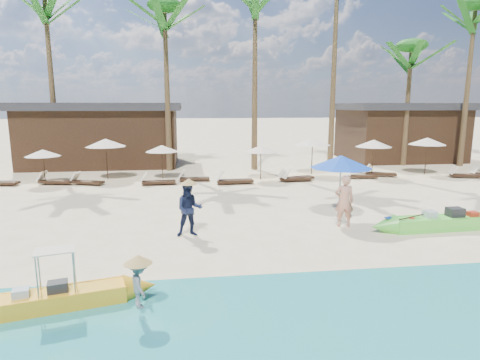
{
  "coord_description": "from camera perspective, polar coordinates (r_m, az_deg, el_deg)",
  "views": [
    {
      "loc": [
        -2.11,
        -11.7,
        4.15
      ],
      "look_at": [
        -0.34,
        2.0,
        1.57
      ],
      "focal_mm": 30.0,
      "sensor_mm": 36.0,
      "label": 1
    }
  ],
  "objects": [
    {
      "name": "palm_2",
      "position": [
        28.49,
        -25.84,
        19.76
      ],
      "size": [
        2.08,
        2.08,
        11.33
      ],
      "color": "brown",
      "rests_on": "ground"
    },
    {
      "name": "lounger_8_left",
      "position": [
        25.05,
        19.04,
        0.96
      ],
      "size": [
        1.93,
        1.12,
        0.63
      ],
      "rotation": [
        0.0,
        0.0,
        -0.33
      ],
      "color": "#352015",
      "rests_on": "ground"
    },
    {
      "name": "lounger_6_right",
      "position": [
        22.35,
        7.5,
        0.34
      ],
      "size": [
        1.85,
        0.72,
        0.61
      ],
      "rotation": [
        0.0,
        0.0,
        -0.09
      ],
      "color": "#352015",
      "rests_on": "ground"
    },
    {
      "name": "yellow_canoe",
      "position": [
        9.46,
        -25.59,
        -15.13
      ],
      "size": [
        4.82,
        1.46,
        1.27
      ],
      "rotation": [
        0.0,
        0.0,
        0.24
      ],
      "color": "yellow",
      "rests_on": "ground"
    },
    {
      "name": "tourist",
      "position": [
        14.25,
        14.61,
        -2.92
      ],
      "size": [
        0.72,
        0.53,
        1.81
      ],
      "primitive_type": "imported",
      "rotation": [
        0.0,
        0.0,
        2.98
      ],
      "color": "tan",
      "rests_on": "ground"
    },
    {
      "name": "resort_parasol_7",
      "position": [
        24.57,
        10.28,
        5.41
      ],
      "size": [
        2.16,
        2.16,
        2.22
      ],
      "color": "#352015",
      "rests_on": "ground"
    },
    {
      "name": "lounger_4_right",
      "position": [
        21.6,
        -11.83,
        -0.15
      ],
      "size": [
        1.85,
        0.64,
        0.62
      ],
      "rotation": [
        0.0,
        0.0,
        0.04
      ],
      "color": "#352015",
      "rests_on": "ground"
    },
    {
      "name": "pavilion_east",
      "position": [
        33.4,
        21.65,
        6.5
      ],
      "size": [
        8.8,
        6.6,
        4.3
      ],
      "color": "#352015",
      "rests_on": "ground"
    },
    {
      "name": "ground",
      "position": [
        12.59,
        2.74,
        -8.66
      ],
      "size": [
        240.0,
        240.0,
        0.0
      ],
      "primitive_type": "plane",
      "color": "#FFECBC",
      "rests_on": "ground"
    },
    {
      "name": "resort_parasol_4",
      "position": [
        23.77,
        -18.57,
        5.05
      ],
      "size": [
        2.24,
        2.24,
        2.3
      ],
      "color": "#352015",
      "rests_on": "ground"
    },
    {
      "name": "lounger_7_left",
      "position": [
        22.42,
        7.9,
        0.4
      ],
      "size": [
        2.03,
        1.17,
        0.66
      ],
      "rotation": [
        0.0,
        0.0,
        0.32
      ],
      "color": "#352015",
      "rests_on": "ground"
    },
    {
      "name": "lounger_7_right",
      "position": [
        24.03,
        16.83,
        0.64
      ],
      "size": [
        1.7,
        0.77,
        0.56
      ],
      "rotation": [
        0.0,
        0.0,
        -0.17
      ],
      "color": "#352015",
      "rests_on": "ground"
    },
    {
      "name": "palm_4",
      "position": [
        26.6,
        2.18,
        22.08
      ],
      "size": [
        2.08,
        2.08,
        11.7
      ],
      "color": "brown",
      "rests_on": "ground"
    },
    {
      "name": "resort_parasol_3",
      "position": [
        23.46,
        -26.26,
        3.47
      ],
      "size": [
        1.81,
        1.81,
        1.87
      ],
      "color": "#352015",
      "rests_on": "ground"
    },
    {
      "name": "green_canoe",
      "position": [
        15.28,
        26.81,
        -5.38
      ],
      "size": [
        5.72,
        0.89,
        0.73
      ],
      "rotation": [
        0.0,
        0.0,
        0.04
      ],
      "color": "#5CE345",
      "rests_on": "ground"
    },
    {
      "name": "resort_parasol_6",
      "position": [
        22.49,
        2.99,
        4.46
      ],
      "size": [
        1.89,
        1.89,
        1.94
      ],
      "color": "#352015",
      "rests_on": "ground"
    },
    {
      "name": "lounger_9_left",
      "position": [
        26.62,
        29.23,
        0.7
      ],
      "size": [
        1.84,
        1.01,
        0.6
      ],
      "rotation": [
        0.0,
        0.0,
        -0.28
      ],
      "color": "#352015",
      "rests_on": "ground"
    },
    {
      "name": "lounger_6_left",
      "position": [
        21.37,
        -1.09,
        0.02
      ],
      "size": [
        2.03,
        0.69,
        0.68
      ],
      "rotation": [
        0.0,
        0.0,
        0.04
      ],
      "color": "#352015",
      "rests_on": "ground"
    },
    {
      "name": "lounger_4_left",
      "position": [
        22.69,
        -21.06,
        -0.15
      ],
      "size": [
        1.82,
        1.09,
        0.59
      ],
      "rotation": [
        0.0,
        0.0,
        -0.35
      ],
      "color": "#352015",
      "rests_on": "ground"
    },
    {
      "name": "resort_parasol_8",
      "position": [
        24.67,
        18.47,
        4.96
      ],
      "size": [
        2.11,
        2.11,
        2.18
      ],
      "color": "#352015",
      "rests_on": "ground"
    },
    {
      "name": "lounger_3_right",
      "position": [
        23.44,
        -24.97,
        -0.09
      ],
      "size": [
        1.9,
        0.9,
        0.62
      ],
      "rotation": [
        0.0,
        0.0,
        -0.19
      ],
      "color": "#352015",
      "rests_on": "ground"
    },
    {
      "name": "palm_3",
      "position": [
        26.38,
        -10.6,
        20.08
      ],
      "size": [
        2.08,
        2.08,
        10.52
      ],
      "color": "brown",
      "rests_on": "ground"
    },
    {
      "name": "resort_parasol_5",
      "position": [
        23.16,
        -11.05,
        4.42
      ],
      "size": [
        1.87,
        1.87,
        1.93
      ],
      "color": "#352015",
      "rests_on": "ground"
    },
    {
      "name": "vendor_green",
      "position": [
        12.92,
        -7.21,
        -4.15
      ],
      "size": [
        0.88,
        0.71,
        1.76
      ],
      "primitive_type": "imported",
      "rotation": [
        0.0,
        0.0,
        0.05
      ],
      "color": "#161E3C",
      "rests_on": "ground"
    },
    {
      "name": "palm_6",
      "position": [
        30.32,
        23.1,
        15.27
      ],
      "size": [
        2.08,
        2.08,
        8.51
      ],
      "color": "brown",
      "rests_on": "ground"
    },
    {
      "name": "palm_7",
      "position": [
        31.88,
        30.26,
        17.95
      ],
      "size": [
        2.08,
        2.08,
        11.08
      ],
      "color": "brown",
      "rests_on": "ground"
    },
    {
      "name": "blue_umbrella",
      "position": [
        14.86,
        14.18,
        2.54
      ],
      "size": [
        2.21,
        2.21,
        2.38
      ],
      "color": "#99999E",
      "rests_on": "ground"
    },
    {
      "name": "vendor_yellow",
      "position": [
        8.42,
        -14.15,
        -14.16
      ],
      "size": [
        0.55,
        0.72,
        0.98
      ],
      "primitive_type": "imported",
      "rotation": [
        0.0,
        0.0,
        1.91
      ],
      "color": "gray",
      "rests_on": "ground"
    },
    {
      "name": "lounger_5_left",
      "position": [
        22.33,
        -6.79,
        0.32
      ],
      "size": [
        1.72,
        0.56,
        0.58
      ],
      "rotation": [
        0.0,
        0.0,
        -0.02
      ],
      "color": "#352015",
      "rests_on": "ground"
    },
    {
      "name": "pavilion_west",
      "position": [
        29.85,
        -18.82,
        6.27
      ],
      "size": [
        10.8,
        6.6,
        4.3
      ],
      "color": "#352015",
      "rests_on": "ground"
    },
    {
      "name": "wet_sand_strip",
      "position": [
        8.15,
        9.27,
        -20.11
      ],
      "size": [
        240.0,
        4.5,
        0.01
      ],
      "primitive_type": "cube",
      "color": "tan",
      "rests_on": "ground"
    },
    {
      "name": "resort_parasol_9",
      "position": [
        26.77,
        25.09,
        5.02
      ],
      "size": [
        2.17,
        2.17,
        2.23
      ],
      "color": "#352015",
      "rests_on": "ground"
    }
  ]
}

